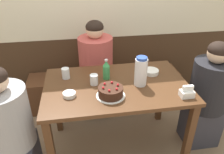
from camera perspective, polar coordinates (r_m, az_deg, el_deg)
name	(u,v)px	position (r m, az deg, el deg)	size (l,w,h in m)	color
ground_plane	(116,145)	(2.48, 0.97, -17.44)	(12.00, 12.00, 0.00)	#846B51
back_wall	(101,7)	(2.79, -2.79, 17.88)	(4.80, 0.04, 2.50)	#3D2819
bench_seat	(105,88)	(2.97, -1.81, -2.90)	(1.97, 0.38, 0.43)	#56331E
dining_table	(116,94)	(2.04, 1.13, -4.40)	(1.30, 0.81, 0.78)	#4C2D19
birthday_cake	(111,92)	(1.80, -0.37, -3.85)	(0.24, 0.24, 0.10)	white
water_pitcher	(141,71)	(1.93, 7.55, 1.45)	(0.11, 0.11, 0.27)	white
soju_bottle	(106,70)	(2.02, -1.50, 1.89)	(0.07, 0.07, 0.20)	#388E4C
napkin_holder	(187,93)	(1.90, 18.99, -3.88)	(0.11, 0.08, 0.11)	white
bowl_soup_white	(69,94)	(1.85, -11.08, -4.48)	(0.11, 0.11, 0.03)	white
bowl_rice_small	(151,72)	(2.18, 10.15, 1.39)	(0.15, 0.15, 0.04)	white
glass_water_tall	(94,80)	(1.96, -4.72, -0.68)	(0.07, 0.07, 0.10)	silver
glass_tumbler_short	(66,73)	(2.10, -12.00, 0.94)	(0.07, 0.07, 0.10)	silver
person_teal_shirt	(96,69)	(2.63, -4.12, 2.01)	(0.39, 0.39, 1.19)	#33333D
person_pale_blue_shirt	(10,132)	(1.98, -25.11, -12.84)	(0.38, 0.38, 1.14)	#33333D
person_grey_tee	(207,97)	(2.38, 23.54, -4.84)	(0.37, 0.37, 1.15)	#33333D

